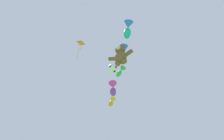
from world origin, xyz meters
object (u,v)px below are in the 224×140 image
soccer_ball_kite (112,68)px  fish_kite_emerald (120,71)px  fish_kite_tangerine (112,102)px  teddy_bear_kite (120,55)px  fish_kite_violet (113,89)px  fish_kite_crimson (123,54)px  diamond_kite (81,44)px  fish_kite_teal (128,29)px

soccer_ball_kite → fish_kite_emerald: size_ratio=0.49×
soccer_ball_kite → fish_kite_tangerine: fish_kite_tangerine is taller
teddy_bear_kite → soccer_ball_kite: size_ratio=2.98×
soccer_ball_kite → fish_kite_violet: fish_kite_violet is taller
teddy_bear_kite → fish_kite_crimson: (-0.38, 1.76, 2.37)m
fish_kite_emerald → diamond_kite: diamond_kite is taller
fish_kite_teal → diamond_kite: size_ratio=0.66×
diamond_kite → fish_kite_teal: bearing=0.7°
soccer_ball_kite → fish_kite_teal: (1.80, -0.34, 4.21)m
soccer_ball_kite → fish_kite_crimson: (0.35, 1.92, 3.84)m
soccer_ball_kite → fish_kite_tangerine: size_ratio=0.47×
soccer_ball_kite → teddy_bear_kite: bearing=11.9°
fish_kite_teal → fish_kite_violet: bearing=126.1°
soccer_ball_kite → fish_kite_violet: bearing=114.8°
fish_kite_crimson → fish_kite_violet: size_ratio=1.00×
fish_kite_emerald → diamond_kite: 5.30m
fish_kite_teal → fish_kite_crimson: bearing=122.7°
fish_kite_emerald → soccer_ball_kite: bearing=-77.0°
fish_kite_violet → diamond_kite: (-0.80, -6.20, 1.62)m
teddy_bear_kite → diamond_kite: diamond_kite is taller
soccer_ball_kite → fish_kite_crimson: bearing=79.6°
fish_kite_tangerine → fish_kite_crimson: bearing=-55.0°
soccer_ball_kite → fish_kite_teal: size_ratio=0.40×
fish_kite_crimson → fish_kite_tangerine: 7.56m
fish_kite_tangerine → diamond_kite: 8.67m
teddy_bear_kite → fish_kite_emerald: fish_kite_emerald is taller
soccer_ball_kite → fish_kite_tangerine: (-3.98, 8.10, 3.35)m
teddy_bear_kite → fish_kite_violet: (-3.41, 5.64, 1.87)m
fish_kite_crimson → fish_kite_emerald: 2.60m
diamond_kite → teddy_bear_kite: bearing=7.5°
soccer_ball_kite → fish_kite_emerald: (-0.96, 4.16, 3.97)m
fish_kite_emerald → teddy_bear_kite: bearing=-67.2°
teddy_bear_kite → fish_kite_crimson: bearing=102.0°
fish_kite_tangerine → soccer_ball_kite: bearing=-63.8°
fish_kite_crimson → fish_kite_violet: 4.95m
teddy_bear_kite → fish_kite_emerald: bearing=112.8°
teddy_bear_kite → fish_kite_violet: fish_kite_violet is taller
fish_kite_teal → fish_kite_emerald: fish_kite_teal is taller
soccer_ball_kite → fish_kite_teal: 4.59m
soccer_ball_kite → fish_kite_tangerine: bearing=116.2°
fish_kite_teal → fish_kite_emerald: bearing=121.5°
teddy_bear_kite → diamond_kite: size_ratio=0.79×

